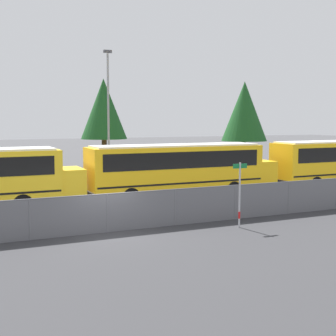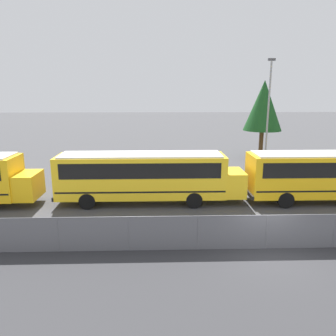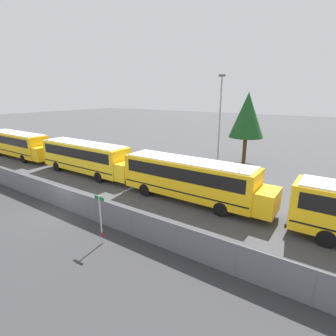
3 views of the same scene
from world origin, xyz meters
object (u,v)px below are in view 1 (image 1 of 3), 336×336
object	(u,v)px
tree_0	(104,109)
tree_1	(244,112)
street_sign	(240,193)
light_pole	(108,112)
school_bus_2	(180,166)

from	to	relation	value
tree_0	tree_1	distance (m)	14.03
street_sign	tree_0	world-z (taller)	tree_0
tree_0	light_pole	bearing A→B (deg)	-103.03
school_bus_2	tree_0	size ratio (longest dim) A/B	1.46
school_bus_2	tree_1	world-z (taller)	tree_1
light_pole	tree_0	world-z (taller)	light_pole
school_bus_2	tree_1	xyz separation A→B (m)	(13.51, 13.56, 3.57)
street_sign	tree_1	world-z (taller)	tree_1
tree_1	school_bus_2	bearing A→B (deg)	-134.89
light_pole	tree_1	size ratio (longest dim) A/B	1.17
street_sign	light_pole	bearing A→B (deg)	92.31
school_bus_2	tree_1	distance (m)	19.48
school_bus_2	light_pole	bearing A→B (deg)	100.88
school_bus_2	street_sign	distance (m)	8.01
light_pole	tree_1	distance (m)	15.95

